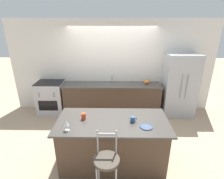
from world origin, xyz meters
The scene contains 13 objects.
ground_plane centered at (0.00, 0.00, 0.00)m, with size 18.00×18.00×0.00m, color tan.
wall_back centered at (0.00, 0.66, 1.35)m, with size 6.00×0.07×2.70m.
back_counter centered at (0.00, 0.36, 0.46)m, with size 2.83×0.64×0.91m.
sink_faucet centered at (0.00, 0.55, 1.05)m, with size 0.02×0.13×0.22m.
kitchen_island centered at (0.05, -1.71, 0.47)m, with size 2.02×0.97×0.94m.
refrigerator centered at (1.93, 0.31, 0.90)m, with size 0.89×0.69×1.81m.
oven_range centered at (-1.82, 0.33, 0.48)m, with size 0.76×0.64×0.97m.
bar_stool_near centered at (-0.03, -2.46, 0.63)m, with size 0.38×0.38×1.17m.
dinner_plate centered at (0.62, -1.90, 0.95)m, with size 0.23×0.23×0.02m.
wine_glass centered at (-0.70, -2.02, 1.08)m, with size 0.08×0.08×0.19m.
coffee_mug centered at (0.40, -1.73, 0.99)m, with size 0.12×0.08×0.10m.
tumbler_cup centered at (-0.49, -1.65, 1.00)m, with size 0.08×0.08×0.11m.
pumpkin_decoration centered at (1.01, 0.40, 0.97)m, with size 0.15×0.15×0.14m.
Camera 1 is at (0.08, -4.43, 2.61)m, focal length 28.00 mm.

